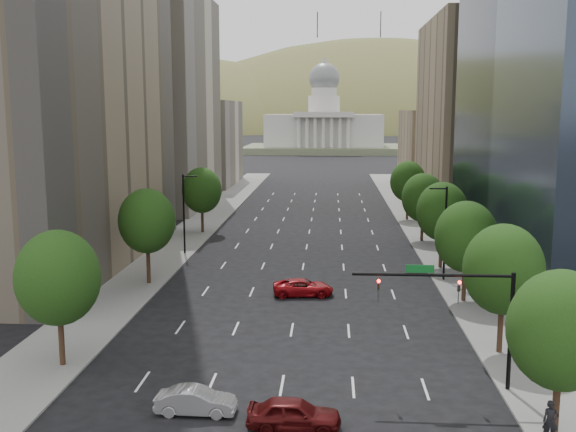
% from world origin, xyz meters
% --- Properties ---
extents(sidewalk_left, '(6.00, 200.00, 0.15)m').
position_xyz_m(sidewalk_left, '(-15.50, 60.00, 0.07)').
color(sidewalk_left, slate).
rests_on(sidewalk_left, ground).
extents(sidewalk_right, '(6.00, 200.00, 0.15)m').
position_xyz_m(sidewalk_right, '(15.50, 60.00, 0.07)').
color(sidewalk_right, slate).
rests_on(sidewalk_right, ground).
extents(midrise_cream_left, '(14.00, 30.00, 35.00)m').
position_xyz_m(midrise_cream_left, '(-25.00, 103.00, 17.50)').
color(midrise_cream_left, beige).
rests_on(midrise_cream_left, ground).
extents(filler_left, '(14.00, 26.00, 18.00)m').
position_xyz_m(filler_left, '(-25.00, 136.00, 9.00)').
color(filler_left, beige).
rests_on(filler_left, ground).
extents(parking_tan_right, '(14.00, 30.00, 30.00)m').
position_xyz_m(parking_tan_right, '(25.00, 100.00, 15.00)').
color(parking_tan_right, '#8C7759').
rests_on(parking_tan_right, ground).
extents(filler_right, '(14.00, 26.00, 16.00)m').
position_xyz_m(filler_right, '(25.00, 133.00, 8.00)').
color(filler_right, '#8C7759').
rests_on(filler_right, ground).
extents(tree_right_0, '(5.20, 5.20, 8.39)m').
position_xyz_m(tree_right_0, '(14.00, 25.00, 5.39)').
color(tree_right_0, '#382316').
rests_on(tree_right_0, ground).
extents(tree_right_1, '(5.20, 5.20, 8.75)m').
position_xyz_m(tree_right_1, '(14.00, 36.00, 5.75)').
color(tree_right_1, '#382316').
rests_on(tree_right_1, ground).
extents(tree_right_2, '(5.20, 5.20, 8.61)m').
position_xyz_m(tree_right_2, '(14.00, 48.00, 5.60)').
color(tree_right_2, '#382316').
rests_on(tree_right_2, ground).
extents(tree_right_3, '(5.20, 5.20, 8.89)m').
position_xyz_m(tree_right_3, '(14.00, 60.00, 5.89)').
color(tree_right_3, '#382316').
rests_on(tree_right_3, ground).
extents(tree_right_4, '(5.20, 5.20, 8.46)m').
position_xyz_m(tree_right_4, '(14.00, 74.00, 5.46)').
color(tree_right_4, '#382316').
rests_on(tree_right_4, ground).
extents(tree_right_5, '(5.20, 5.20, 8.75)m').
position_xyz_m(tree_right_5, '(14.00, 90.00, 5.75)').
color(tree_right_5, '#382316').
rests_on(tree_right_5, ground).
extents(tree_left_0, '(5.20, 5.20, 8.75)m').
position_xyz_m(tree_left_0, '(-14.00, 32.00, 5.75)').
color(tree_left_0, '#382316').
rests_on(tree_left_0, ground).
extents(tree_left_1, '(5.20, 5.20, 8.97)m').
position_xyz_m(tree_left_1, '(-14.00, 52.00, 5.96)').
color(tree_left_1, '#382316').
rests_on(tree_left_1, ground).
extents(tree_left_2, '(5.20, 5.20, 8.68)m').
position_xyz_m(tree_left_2, '(-14.00, 78.00, 5.68)').
color(tree_left_2, '#382316').
rests_on(tree_left_2, ground).
extents(streetlight_rn, '(1.70, 0.20, 9.00)m').
position_xyz_m(streetlight_rn, '(13.44, 55.00, 4.84)').
color(streetlight_rn, black).
rests_on(streetlight_rn, ground).
extents(streetlight_ln, '(1.70, 0.20, 9.00)m').
position_xyz_m(streetlight_ln, '(-13.44, 65.00, 4.84)').
color(streetlight_ln, black).
rests_on(streetlight_ln, ground).
extents(traffic_signal, '(9.12, 0.40, 7.38)m').
position_xyz_m(traffic_signal, '(10.53, 30.00, 5.17)').
color(traffic_signal, black).
rests_on(traffic_signal, ground).
extents(capitol, '(60.00, 40.00, 35.20)m').
position_xyz_m(capitol, '(0.00, 249.71, 8.58)').
color(capitol, '#596647').
rests_on(capitol, ground).
extents(foothills, '(720.00, 413.00, 263.00)m').
position_xyz_m(foothills, '(34.67, 599.39, -37.78)').
color(foothills, olive).
rests_on(foothills, ground).
extents(car_maroon, '(4.83, 2.06, 1.63)m').
position_xyz_m(car_maroon, '(1.00, 24.67, 0.81)').
color(car_maroon, '#470B0C').
rests_on(car_maroon, ground).
extents(car_silver, '(4.32, 1.57, 1.42)m').
position_xyz_m(car_silver, '(-4.29, 26.08, 0.71)').
color(car_silver, '#9C9CA1').
rests_on(car_silver, ground).
extents(car_red_far, '(5.46, 2.94, 1.46)m').
position_xyz_m(car_red_far, '(0.44, 49.18, 0.73)').
color(car_red_far, maroon).
rests_on(car_red_far, ground).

